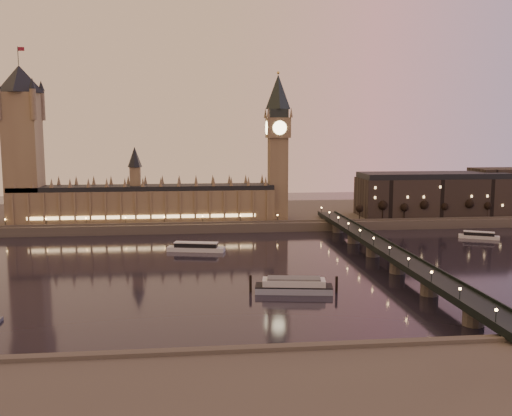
{
  "coord_description": "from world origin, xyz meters",
  "views": [
    {
      "loc": [
        -6.46,
        -280.4,
        68.26
      ],
      "look_at": [
        28.77,
        35.0,
        25.7
      ],
      "focal_mm": 40.0,
      "sensor_mm": 36.0,
      "label": 1
    }
  ],
  "objects": [
    {
      "name": "ground",
      "position": [
        0.0,
        0.0,
        0.0
      ],
      "size": [
        700.0,
        700.0,
        0.0
      ],
      "primitive_type": "plane",
      "color": "black",
      "rests_on": "ground"
    },
    {
      "name": "far_embankment",
      "position": [
        30.0,
        165.0,
        3.0
      ],
      "size": [
        560.0,
        130.0,
        6.0
      ],
      "primitive_type": "cube",
      "color": "#423D35",
      "rests_on": "ground"
    },
    {
      "name": "palace_of_westminster",
      "position": [
        -40.12,
        120.99,
        21.71
      ],
      "size": [
        180.0,
        26.62,
        52.0
      ],
      "color": "brown",
      "rests_on": "ground"
    },
    {
      "name": "victoria_tower",
      "position": [
        -120.0,
        121.0,
        65.79
      ],
      "size": [
        31.68,
        31.68,
        118.0
      ],
      "color": "brown",
      "rests_on": "ground"
    },
    {
      "name": "big_ben",
      "position": [
        53.99,
        120.99,
        63.95
      ],
      "size": [
        17.68,
        17.68,
        104.0
      ],
      "color": "brown",
      "rests_on": "ground"
    },
    {
      "name": "westminster_bridge",
      "position": [
        91.61,
        0.0,
        5.52
      ],
      "size": [
        13.2,
        260.0,
        15.3
      ],
      "color": "black",
      "rests_on": "ground"
    },
    {
      "name": "city_block",
      "position": [
        194.94,
        130.93,
        22.24
      ],
      "size": [
        155.0,
        45.0,
        34.0
      ],
      "color": "black",
      "rests_on": "ground"
    },
    {
      "name": "bare_tree_0",
      "position": [
        112.0,
        109.0,
        15.08
      ],
      "size": [
        5.98,
        5.98,
        12.16
      ],
      "color": "black",
      "rests_on": "ground"
    },
    {
      "name": "bare_tree_1",
      "position": [
        127.99,
        109.0,
        15.08
      ],
      "size": [
        5.98,
        5.98,
        12.16
      ],
      "color": "black",
      "rests_on": "ground"
    },
    {
      "name": "bare_tree_2",
      "position": [
        143.98,
        109.0,
        15.08
      ],
      "size": [
        5.98,
        5.98,
        12.16
      ],
      "color": "black",
      "rests_on": "ground"
    },
    {
      "name": "bare_tree_3",
      "position": [
        159.97,
        109.0,
        15.08
      ],
      "size": [
        5.98,
        5.98,
        12.16
      ],
      "color": "black",
      "rests_on": "ground"
    },
    {
      "name": "bare_tree_4",
      "position": [
        175.96,
        109.0,
        15.08
      ],
      "size": [
        5.98,
        5.98,
        12.16
      ],
      "color": "black",
      "rests_on": "ground"
    },
    {
      "name": "bare_tree_5",
      "position": [
        191.95,
        109.0,
        15.08
      ],
      "size": [
        5.98,
        5.98,
        12.16
      ],
      "color": "black",
      "rests_on": "ground"
    },
    {
      "name": "bare_tree_6",
      "position": [
        207.94,
        109.0,
        15.08
      ],
      "size": [
        5.98,
        5.98,
        12.16
      ],
      "color": "black",
      "rests_on": "ground"
    },
    {
      "name": "cruise_boat_a",
      "position": [
        -5.08,
        43.12,
        2.33
      ],
      "size": [
        33.76,
        14.21,
        5.28
      ],
      "rotation": [
        0.0,
        0.0,
        -0.22
      ],
      "color": "silver",
      "rests_on": "ground"
    },
    {
      "name": "cruise_boat_b",
      "position": [
        176.35,
        62.47,
        2.01
      ],
      "size": [
        24.94,
        16.4,
        4.57
      ],
      "rotation": [
        0.0,
        0.0,
        -0.45
      ],
      "color": "silver",
      "rests_on": "ground"
    },
    {
      "name": "moored_barge",
      "position": [
        35.9,
        -46.79,
        2.94
      ],
      "size": [
        37.54,
        14.34,
        6.97
      ],
      "rotation": [
        0.0,
        0.0,
        -0.16
      ],
      "color": "#8592AA",
      "rests_on": "ground"
    }
  ]
}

